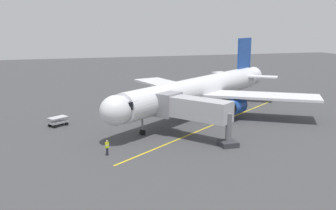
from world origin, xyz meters
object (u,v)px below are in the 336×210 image
Objects in this scene: jet_bridge at (188,108)px; baggage_cart_near_nose at (58,121)px; airplane at (200,90)px; ground_crew_marshaller at (107,148)px.

jet_bridge is 3.50× the size of baggage_cart_near_nose.
airplane is at bearing -117.87° from jet_bridge.
airplane is 11.80× the size of baggage_cart_near_nose.
ground_crew_marshaller is 0.58× the size of baggage_cart_near_nose.
ground_crew_marshaller is at bearing 109.11° from baggage_cart_near_nose.
airplane is 12.50m from jet_bridge.
baggage_cart_near_nose is at bearing 1.43° from airplane.
jet_bridge is 6.02× the size of ground_crew_marshaller.
baggage_cart_near_nose is at bearing -34.08° from jet_bridge.
jet_bridge reaches higher than ground_crew_marshaller.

